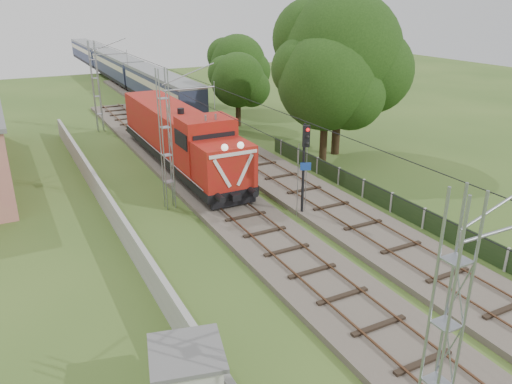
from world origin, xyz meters
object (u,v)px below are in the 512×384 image
relay_hut (188,381)px  coach_rake (116,65)px  locomotive (180,136)px  signal_post (305,154)px

relay_hut → coach_rake: bearing=78.9°
locomotive → coach_rake: bearing=83.1°
signal_post → coach_rake: bearing=88.0°
signal_post → relay_hut: 15.00m
coach_rake → relay_hut: bearing=-101.1°
signal_post → relay_hut: bearing=-135.6°
locomotive → coach_rake: (5.00, 41.60, 0.01)m
coach_rake → signal_post: (-1.84, -52.84, 1.28)m
locomotive → signal_post: 11.75m
locomotive → coach_rake: 41.89m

